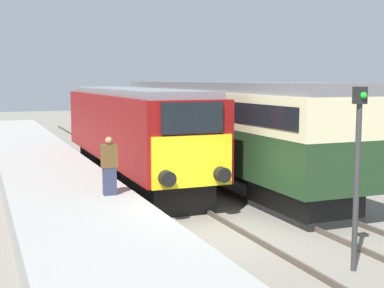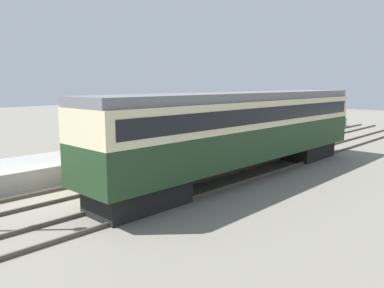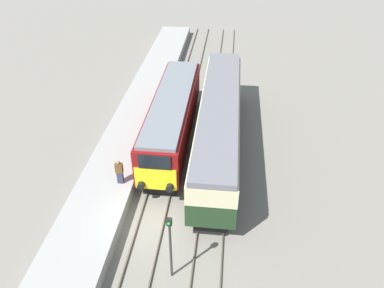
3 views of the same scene
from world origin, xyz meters
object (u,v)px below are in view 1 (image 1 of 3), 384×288
(passenger_carriage, at_px, (216,121))
(signal_post, at_px, (357,163))
(locomotive, at_px, (132,130))
(person_on_platform, at_px, (109,166))

(passenger_carriage, distance_m, signal_post, 11.13)
(locomotive, xyz_separation_m, person_on_platform, (-2.32, -6.02, -0.41))
(locomotive, distance_m, person_on_platform, 6.46)
(locomotive, relative_size, passenger_carriage, 0.79)
(locomotive, xyz_separation_m, passenger_carriage, (3.40, -0.66, 0.33))
(passenger_carriage, height_order, signal_post, passenger_carriage)
(person_on_platform, xyz_separation_m, signal_post, (4.02, -5.64, 0.67))
(passenger_carriage, relative_size, person_on_platform, 10.32)
(person_on_platform, bearing_deg, passenger_carriage, 43.16)
(passenger_carriage, bearing_deg, signal_post, -98.79)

